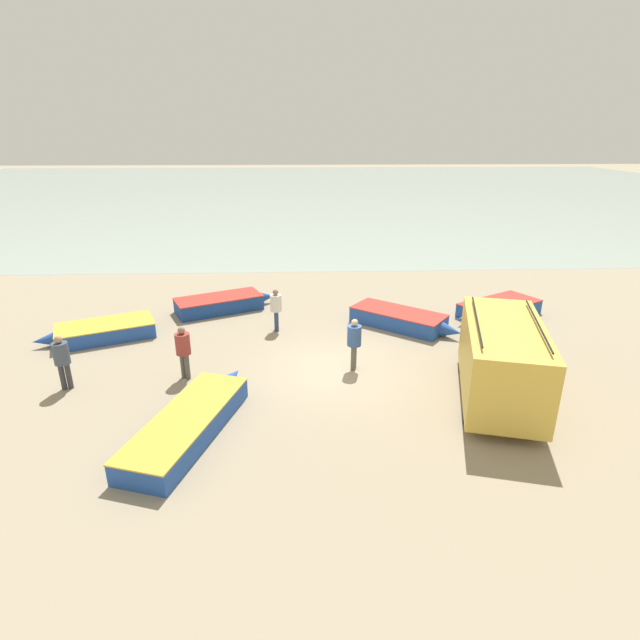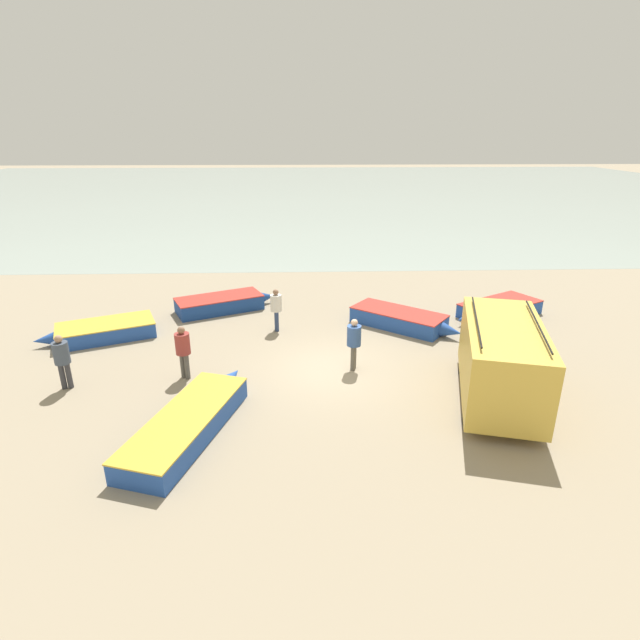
% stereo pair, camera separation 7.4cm
% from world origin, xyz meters
% --- Properties ---
extents(ground_plane, '(200.00, 200.00, 0.00)m').
position_xyz_m(ground_plane, '(0.00, 0.00, 0.00)').
color(ground_plane, gray).
extents(sea_water, '(120.00, 80.00, 0.01)m').
position_xyz_m(sea_water, '(0.00, 52.00, 0.00)').
color(sea_water, '#99A89E').
rests_on(sea_water, ground_plane).
extents(parked_van, '(3.25, 5.30, 2.47)m').
position_xyz_m(parked_van, '(4.63, -2.10, 1.28)').
color(parked_van, gold).
rests_on(parked_van, ground_plane).
extents(fishing_rowboat_0, '(2.76, 5.60, 0.60)m').
position_xyz_m(fishing_rowboat_0, '(-4.00, -3.46, 0.30)').
color(fishing_rowboat_0, '#234CA3').
rests_on(fishing_rowboat_0, ground_plane).
extents(fishing_rowboat_1, '(4.22, 3.19, 0.59)m').
position_xyz_m(fishing_rowboat_1, '(7.24, 4.77, 0.30)').
color(fishing_rowboat_1, '#234CA3').
rests_on(fishing_rowboat_1, ground_plane).
extents(fishing_rowboat_2, '(4.43, 2.90, 0.64)m').
position_xyz_m(fishing_rowboat_2, '(-4.50, 5.93, 0.32)').
color(fishing_rowboat_2, navy).
rests_on(fishing_rowboat_2, ground_plane).
extents(fishing_rowboat_3, '(4.18, 3.59, 0.64)m').
position_xyz_m(fishing_rowboat_3, '(2.93, 3.67, 0.32)').
color(fishing_rowboat_3, '#234CA3').
rests_on(fishing_rowboat_3, ground_plane).
extents(fishing_rowboat_4, '(4.29, 2.94, 0.58)m').
position_xyz_m(fishing_rowboat_4, '(-8.59, 2.97, 0.29)').
color(fishing_rowboat_4, '#234CA3').
rests_on(fishing_rowboat_4, ground_plane).
extents(fisherman_0, '(0.46, 0.46, 1.75)m').
position_xyz_m(fisherman_0, '(-4.77, -0.43, 1.05)').
color(fisherman_0, '#5B564C').
rests_on(fisherman_0, ground_plane).
extents(fisherman_1, '(0.46, 0.46, 1.75)m').
position_xyz_m(fisherman_1, '(0.63, 0.02, 1.05)').
color(fisherman_1, '#5B564C').
rests_on(fisherman_1, ground_plane).
extents(fisherman_2, '(0.46, 0.46, 1.75)m').
position_xyz_m(fisherman_2, '(-8.25, -0.97, 1.04)').
color(fisherman_2, '#38383D').
rests_on(fisherman_2, ground_plane).
extents(fisherman_3, '(0.44, 0.44, 1.68)m').
position_xyz_m(fisherman_3, '(-2.05, 3.49, 1.01)').
color(fisherman_3, navy).
rests_on(fisherman_3, ground_plane).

